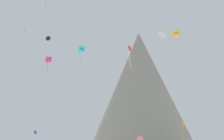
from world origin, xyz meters
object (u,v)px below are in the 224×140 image
object	(u,v)px
kite_orange_low	(183,126)
kite_gold_high	(176,34)
kite_pink_low	(140,140)
kite_red_mid	(130,53)
kite_magenta_mid	(49,60)
kite_white_high	(162,35)
kite_cyan_mid	(82,50)
kite_rainbow_high	(26,30)
kite_black_high	(48,38)
kite_indigo_low	(35,132)
rock_massif	(138,99)

from	to	relation	value
kite_orange_low	kite_gold_high	bearing A→B (deg)	-96.29
kite_pink_low	kite_red_mid	bearing A→B (deg)	101.75
kite_orange_low	kite_red_mid	bearing A→B (deg)	-117.65
kite_magenta_mid	kite_pink_low	bearing A→B (deg)	-85.73
kite_gold_high	kite_white_high	distance (m)	6.67
kite_cyan_mid	kite_red_mid	world-z (taller)	kite_cyan_mid
kite_magenta_mid	kite_cyan_mid	world-z (taller)	kite_magenta_mid
kite_rainbow_high	kite_black_high	bearing A→B (deg)	-144.22
kite_indigo_low	kite_cyan_mid	world-z (taller)	kite_cyan_mid
kite_black_high	kite_gold_high	size ratio (longest dim) A/B	0.36
kite_cyan_mid	kite_gold_high	size ratio (longest dim) A/B	0.76
kite_indigo_low	rock_massif	bearing A→B (deg)	-116.73
kite_orange_low	kite_black_high	xyz separation A→B (m)	(-38.53, 6.09, 27.60)
kite_rainbow_high	kite_magenta_mid	bearing A→B (deg)	142.42
kite_magenta_mid	kite_red_mid	distance (m)	24.61
kite_black_high	kite_cyan_mid	bearing A→B (deg)	126.91
kite_indigo_low	kite_magenta_mid	bearing A→B (deg)	124.43
kite_black_high	kite_rainbow_high	distance (m)	14.92
kite_cyan_mid	kite_orange_low	distance (m)	34.19
kite_red_mid	kite_orange_low	bearing A→B (deg)	-105.40
rock_massif	kite_magenta_mid	bearing A→B (deg)	-113.60
kite_pink_low	kite_white_high	distance (m)	30.11
kite_rainbow_high	kite_red_mid	bearing A→B (deg)	107.86
kite_gold_high	kite_black_high	bearing A→B (deg)	-154.30
kite_rainbow_high	kite_red_mid	world-z (taller)	kite_rainbow_high
kite_cyan_mid	kite_rainbow_high	size ratio (longest dim) A/B	2.60
kite_cyan_mid	kite_black_high	size ratio (longest dim) A/B	2.14
kite_magenta_mid	kite_pink_low	world-z (taller)	kite_magenta_mid
kite_white_high	kite_magenta_mid	bearing A→B (deg)	-36.76
kite_indigo_low	kite_gold_high	world-z (taller)	kite_gold_high
rock_massif	kite_gold_high	xyz separation A→B (m)	(5.28, -64.08, 4.65)
kite_black_high	kite_white_high	distance (m)	38.73
kite_cyan_mid	rock_massif	bearing A→B (deg)	-35.82
kite_pink_low	kite_gold_high	bearing A→B (deg)	139.49
kite_orange_low	kite_rainbow_high	distance (m)	47.84
kite_cyan_mid	kite_black_high	xyz separation A→B (m)	(-14.24, 25.53, 13.42)
kite_orange_low	kite_gold_high	world-z (taller)	kite_gold_high
kite_cyan_mid	kite_pink_low	bearing A→B (deg)	-51.90
kite_orange_low	kite_black_high	world-z (taller)	kite_black_high
kite_pink_low	kite_rainbow_high	xyz separation A→B (m)	(-29.82, -13.14, 27.06)
kite_orange_low	kite_white_high	distance (m)	25.13
rock_massif	kite_cyan_mid	distance (m)	75.55
kite_magenta_mid	kite_orange_low	bearing A→B (deg)	-101.20
rock_massif	kite_rainbow_high	bearing A→B (deg)	-117.97
kite_rainbow_high	kite_indigo_low	bearing A→B (deg)	-131.72
kite_indigo_low	kite_rainbow_high	xyz separation A→B (m)	(1.42, -19.95, 24.63)
kite_black_high	kite_rainbow_high	xyz separation A→B (m)	(-2.12, -14.29, -3.73)
rock_massif	kite_cyan_mid	size ratio (longest dim) A/B	21.42
kite_cyan_mid	kite_red_mid	distance (m)	10.19
kite_indigo_low	kite_pink_low	world-z (taller)	kite_indigo_low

